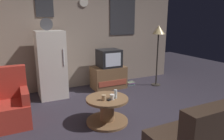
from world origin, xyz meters
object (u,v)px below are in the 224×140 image
Objects in this scene: standing_lamp at (158,34)px; mug_ceramic_tan at (104,98)px; fridge at (51,64)px; remote_control at (111,99)px; mug_ceramic_white at (112,97)px; couch at (221,139)px; coffee_table at (107,110)px; tv_stand at (108,77)px; armchair at (7,105)px; book_stack at (130,83)px; crt_tv at (109,58)px; wine_glass at (116,94)px.

standing_lamp is 17.67× the size of mug_ceramic_tan.
fridge reaches higher than remote_control.
mug_ceramic_white is 0.05× the size of couch.
couch is (0.79, -1.44, -0.18)m from mug_ceramic_white.
coffee_table is 0.42× the size of couch.
mug_ceramic_tan is 0.60× the size of remote_control.
tv_stand is 0.49× the size of couch.
mug_ceramic_white is 1.65m from couch.
tv_stand is (1.42, 0.00, -0.47)m from fridge.
standing_lamp is 2.62m from mug_ceramic_white.
standing_lamp reaches higher than armchair.
tv_stand is at bearing 0.05° from fridge.
tv_stand reaches higher than book_stack.
armchair is at bearing -162.30° from book_stack.
fridge is at bearing 110.06° from mug_ceramic_white.
crt_tv is 1.96m from coffee_table.
armchair reaches higher than book_stack.
fridge is at bearing -179.95° from tv_stand.
crt_tv reaches higher than couch.
tv_stand is 5.60× the size of remote_control.
armchair is (-1.57, 0.78, -0.15)m from mug_ceramic_white.
mug_ceramic_tan is at bearing -132.03° from book_stack.
remote_control is at bearing 119.32° from couch.
standing_lamp is 17.67× the size of mug_ceramic_white.
crt_tv is 6.00× the size of mug_ceramic_tan.
crt_tv reaches higher than coffee_table.
tv_stand is 0.53× the size of standing_lamp.
fridge is 11.80× the size of wine_glass.
armchair is (-1.56, 0.78, -0.12)m from remote_control.
mug_ceramic_tan is (-0.21, 0.01, -0.03)m from wine_glass.
mug_ceramic_white is at bearing 118.82° from couch.
mug_ceramic_tan is at bearing -117.43° from crt_tv.
fridge is 11.80× the size of remote_control.
couch is at bearing -61.18° from mug_ceramic_white.
mug_ceramic_white is at bearing -18.81° from remote_control.
tv_stand is 1.87m from coffee_table.
wine_glass is (-0.70, -1.76, -0.26)m from crt_tv.
fridge reaches higher than book_stack.
mug_ceramic_white is 0.09× the size of armchair.
mug_ceramic_tan is at bearing 178.21° from wine_glass.
wine_glass is at bearing -24.37° from armchair.
tv_stand is at bearing 23.33° from armchair.
tv_stand is 1.17× the size of coffee_table.
remote_control is 1.75m from armchair.
armchair is (-0.92, -1.01, -0.42)m from fridge.
armchair is (-1.53, 0.68, 0.12)m from coffee_table.
tv_stand is at bearing 174.44° from book_stack.
mug_ceramic_tan is at bearing 140.81° from remote_control.
wine_glass is (-1.94, -1.40, -0.84)m from standing_lamp.
couch is at bearing -43.18° from armchair.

